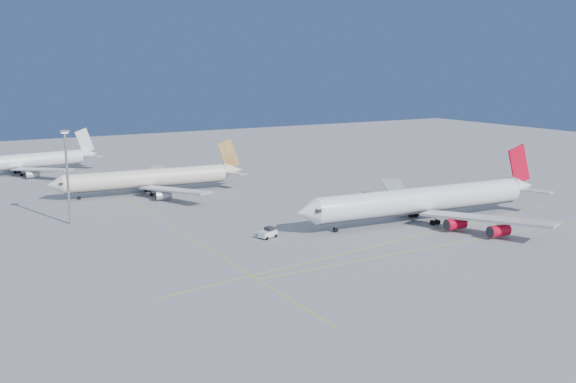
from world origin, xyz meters
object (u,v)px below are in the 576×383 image
at_px(airliner_third, 21,162).
at_px(pushback_tug, 268,233).
at_px(airliner_virgin, 426,200).
at_px(light_mast, 67,169).
at_px(airliner_etihad, 151,178).

height_order(airliner_third, pushback_tug, airliner_third).
relative_size(airliner_virgin, airliner_third, 1.26).
height_order(pushback_tug, light_mast, light_mast).
bearing_deg(light_mast, airliner_etihad, 42.65).
bearing_deg(airliner_third, airliner_etihad, -71.07).
height_order(airliner_etihad, pushback_tug, airliner_etihad).
distance_m(airliner_virgin, light_mast, 90.11).
height_order(airliner_etihad, light_mast, light_mast).
relative_size(airliner_etihad, airliner_third, 1.05).
distance_m(airliner_virgin, pushback_tug, 43.34).
bearing_deg(airliner_virgin, airliner_third, 126.04).
bearing_deg(airliner_etihad, pushback_tug, -79.42).
bearing_deg(light_mast, airliner_virgin, -27.70).
height_order(airliner_virgin, airliner_third, airliner_virgin).
distance_m(airliner_etihad, airliner_third, 65.28).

